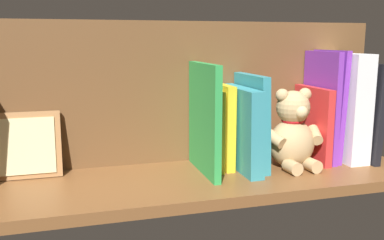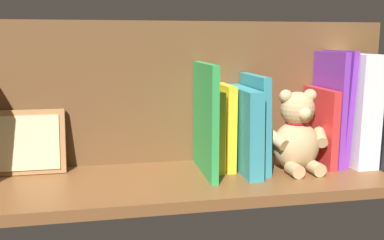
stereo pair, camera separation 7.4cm
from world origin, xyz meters
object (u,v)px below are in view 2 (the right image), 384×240
Objects in this scene: book_0 at (369,113)px; dictionary_thick_white at (353,109)px; teddy_bear at (297,135)px; picture_frame_leaning at (29,142)px.

dictionary_thick_white is (3.88, -0.55, 1.08)cm from book_0.
teddy_bear is (15.07, 3.50, -4.67)cm from dictionary_thick_white.
book_0 is at bearing -174.21° from teddy_bear.
dictionary_thick_white is at bearing -8.09° from book_0.
teddy_bear is at bearing 8.84° from book_0.
book_0 is 1.51× the size of picture_frame_leaning.
book_0 reaches higher than picture_frame_leaning.
teddy_bear reaches higher than picture_frame_leaning.
book_0 is 19.51cm from teddy_bear.
teddy_bear is at bearing 171.14° from picture_frame_leaning.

